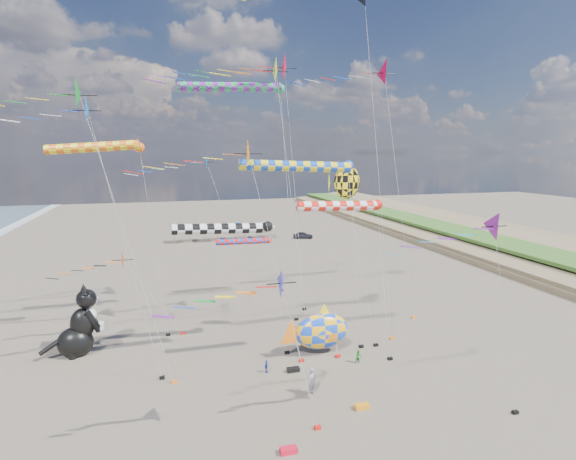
{
  "coord_description": "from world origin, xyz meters",
  "views": [
    {
      "loc": [
        -9.2,
        -19.22,
        15.56
      ],
      "look_at": [
        -0.34,
        12.0,
        9.96
      ],
      "focal_mm": 28.0,
      "sensor_mm": 36.0,
      "label": 1
    }
  ],
  "objects_px": {
    "fish_inflatable": "(321,331)",
    "cat_inflatable": "(78,321)",
    "parked_car": "(303,235)",
    "child_blue": "(266,366)",
    "child_green": "(358,357)",
    "person_adult": "(312,381)"
  },
  "relations": [
    {
      "from": "cat_inflatable",
      "to": "parked_car",
      "type": "xyz_separation_m",
      "value": [
        31.4,
        41.09,
        -2.13
      ]
    },
    {
      "from": "child_green",
      "to": "child_blue",
      "type": "relative_size",
      "value": 1.09
    },
    {
      "from": "cat_inflatable",
      "to": "child_blue",
      "type": "relative_size",
      "value": 5.93
    },
    {
      "from": "fish_inflatable",
      "to": "cat_inflatable",
      "type": "bearing_deg",
      "value": 164.56
    },
    {
      "from": "child_blue",
      "to": "parked_car",
      "type": "distance_m",
      "value": 51.23
    },
    {
      "from": "cat_inflatable",
      "to": "parked_car",
      "type": "relative_size",
      "value": 1.52
    },
    {
      "from": "cat_inflatable",
      "to": "child_green",
      "type": "relative_size",
      "value": 5.45
    },
    {
      "from": "child_blue",
      "to": "cat_inflatable",
      "type": "bearing_deg",
      "value": 94.87
    },
    {
      "from": "fish_inflatable",
      "to": "child_blue",
      "type": "distance_m",
      "value": 5.34
    },
    {
      "from": "fish_inflatable",
      "to": "child_blue",
      "type": "height_order",
      "value": "fish_inflatable"
    },
    {
      "from": "cat_inflatable",
      "to": "person_adult",
      "type": "bearing_deg",
      "value": -48.43
    },
    {
      "from": "cat_inflatable",
      "to": "child_blue",
      "type": "xyz_separation_m",
      "value": [
        13.33,
        -6.85,
        -2.29
      ]
    },
    {
      "from": "person_adult",
      "to": "parked_car",
      "type": "distance_m",
      "value": 54.05
    },
    {
      "from": "parked_car",
      "to": "child_blue",
      "type": "bearing_deg",
      "value": 174.45
    },
    {
      "from": "person_adult",
      "to": "cat_inflatable",
      "type": "bearing_deg",
      "value": 110.57
    },
    {
      "from": "cat_inflatable",
      "to": "fish_inflatable",
      "type": "relative_size",
      "value": 0.95
    },
    {
      "from": "fish_inflatable",
      "to": "parked_car",
      "type": "xyz_separation_m",
      "value": [
        13.26,
        46.1,
        -1.26
      ]
    },
    {
      "from": "cat_inflatable",
      "to": "parked_car",
      "type": "distance_m",
      "value": 51.75
    },
    {
      "from": "child_green",
      "to": "fish_inflatable",
      "type": "bearing_deg",
      "value": 128.39
    },
    {
      "from": "cat_inflatable",
      "to": "child_blue",
      "type": "bearing_deg",
      "value": -41.35
    },
    {
      "from": "person_adult",
      "to": "fish_inflatable",
      "type": "bearing_deg",
      "value": 29.73
    },
    {
      "from": "fish_inflatable",
      "to": "child_green",
      "type": "height_order",
      "value": "fish_inflatable"
    }
  ]
}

